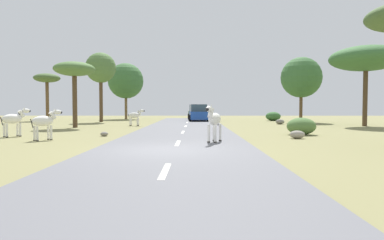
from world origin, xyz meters
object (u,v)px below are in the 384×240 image
object	(u,v)px
tree_3	(126,81)
rock_0	(280,122)
car_0	(197,112)
car_1	(198,113)
tree_4	(301,78)
rock_1	(297,135)
bush_1	(301,126)
zebra_0	(214,120)
tree_1	(47,79)
zebra_2	(135,116)
tree_5	(74,70)
zebra_3	(14,119)
tree_7	(101,68)
bush_2	(273,116)
rock_3	(104,134)
tree_0	(366,59)
zebra_1	(44,121)

from	to	relation	value
tree_3	rock_0	size ratio (longest dim) A/B	9.18
car_0	car_1	distance (m)	6.05
tree_4	rock_1	distance (m)	18.48
tree_4	bush_1	world-z (taller)	tree_4
tree_3	tree_4	xyz separation A→B (m)	(19.18, -8.17, -0.28)
zebra_0	tree_1	distance (m)	28.73
zebra_2	tree_1	size ratio (longest dim) A/B	0.28
tree_3	tree_5	size ratio (longest dim) A/B	1.42
zebra_3	tree_7	distance (m)	17.17
tree_1	bush_2	distance (m)	25.32
car_1	tree_5	distance (m)	14.45
zebra_0	tree_5	distance (m)	14.71
rock_0	zebra_0	bearing A→B (deg)	-113.74
car_0	tree_1	distance (m)	17.61
tree_1	rock_1	size ratio (longest dim) A/B	7.02
car_1	tree_5	world-z (taller)	tree_5
zebra_0	tree_3	world-z (taller)	tree_3
zebra_2	rock_3	xyz separation A→B (m)	(0.06, -9.62, -0.71)
tree_0	tree_4	size ratio (longest dim) A/B	0.98
zebra_1	tree_5	bearing A→B (deg)	139.02
tree_1	rock_3	distance (m)	23.05
tree_1	zebra_0	bearing A→B (deg)	-52.87
car_0	tree_7	xyz separation A→B (m)	(-9.78, -7.55, 4.57)
zebra_0	rock_3	size ratio (longest dim) A/B	4.02
zebra_3	rock_3	size ratio (longest dim) A/B	3.77
zebra_0	zebra_2	distance (m)	14.12
zebra_0	tree_5	xyz separation A→B (m)	(-9.77, 10.52, 3.23)
tree_3	tree_5	distance (m)	16.81
car_1	bush_1	size ratio (longest dim) A/B	2.78
zebra_3	bush_2	size ratio (longest dim) A/B	0.94
zebra_0	bush_1	world-z (taller)	zebra_0
tree_0	rock_0	xyz separation A→B (m)	(-6.02, 2.85, -5.12)
rock_0	rock_1	bearing A→B (deg)	-100.73
tree_4	tree_5	world-z (taller)	tree_4
tree_5	bush_1	bearing A→B (deg)	-22.75
tree_4	tree_7	xyz separation A→B (m)	(-20.10, 0.38, 0.97)
rock_3	zebra_3	bearing A→B (deg)	-175.96
tree_7	rock_0	xyz separation A→B (m)	(17.04, -4.27, -5.20)
tree_1	tree_4	bearing A→B (deg)	-7.55
tree_4	bush_2	distance (m)	5.51
rock_0	tree_7	bearing A→B (deg)	165.92
rock_1	rock_3	bearing A→B (deg)	172.79
tree_7	bush_1	xyz separation A→B (m)	(15.44, -15.25, -4.94)
tree_7	zebra_3	bearing A→B (deg)	-89.77
tree_3	car_1	bearing A→B (deg)	-35.07
car_1	tree_4	size ratio (longest dim) A/B	0.68
zebra_2	tree_1	xyz separation A→B (m)	(-11.52, 9.81, 3.73)
tree_5	rock_0	xyz separation A→B (m)	(16.48, 4.74, -4.03)
car_0	tree_0	size ratio (longest dim) A/B	0.70
zebra_1	car_0	xyz separation A→B (m)	(7.29, 25.92, -0.04)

